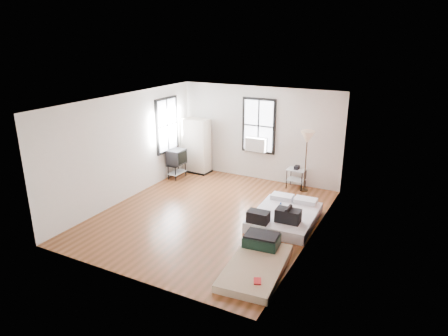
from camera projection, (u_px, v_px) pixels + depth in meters
The scene contains 8 objects.
ground at pixel (210, 215), 9.79m from camera, with size 6.00×6.00×0.00m, color #553016.
room_shell at pixel (225, 144), 9.44m from camera, with size 5.02×6.02×2.80m.
mattress_main at pixel (284, 216), 9.36m from camera, with size 1.46×1.94×0.60m.
mattress_bare at pixel (257, 260), 7.61m from camera, with size 1.17×1.96×0.40m.
wardrobe at pixel (197, 146), 12.61m from camera, with size 0.89×0.54×1.72m.
side_table at pixel (296, 173), 11.37m from camera, with size 0.53×0.43×0.68m.
floor_lamp at pixel (307, 140), 10.87m from camera, with size 0.37×0.37×1.72m.
tv_stand at pixel (177, 158), 12.13m from camera, with size 0.46×0.65×0.90m.
Camera 1 is at (4.41, -7.76, 4.22)m, focal length 32.00 mm.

